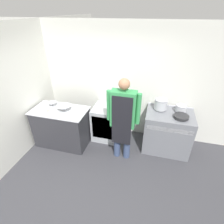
# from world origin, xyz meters

# --- Properties ---
(ground_plane) EXTENTS (14.00, 14.00, 0.00)m
(ground_plane) POSITION_xyz_m (0.00, 0.00, 0.00)
(ground_plane) COLOR #38383D
(wall_back) EXTENTS (8.00, 0.05, 2.70)m
(wall_back) POSITION_xyz_m (0.00, 1.78, 1.35)
(wall_back) COLOR silver
(wall_back) RESTS_ON ground_plane
(wall_left) EXTENTS (0.05, 8.00, 2.70)m
(wall_left) POSITION_xyz_m (-1.84, 1.00, 1.35)
(wall_left) COLOR silver
(wall_left) RESTS_ON ground_plane
(prep_counter) EXTENTS (1.25, 0.70, 0.92)m
(prep_counter) POSITION_xyz_m (-1.14, 0.88, 0.46)
(prep_counter) COLOR #2D2D33
(prep_counter) RESTS_ON ground_plane
(stove) EXTENTS (1.00, 0.75, 0.95)m
(stove) POSITION_xyz_m (1.26, 1.33, 0.47)
(stove) COLOR slate
(stove) RESTS_ON ground_plane
(fridge_unit) EXTENTS (0.70, 0.67, 0.85)m
(fridge_unit) POSITION_xyz_m (-0.16, 1.39, 0.42)
(fridge_unit) COLOR #A8ADB2
(fridge_unit) RESTS_ON ground_plane
(person_cook) EXTENTS (0.66, 0.24, 1.82)m
(person_cook) POSITION_xyz_m (0.33, 0.78, 1.05)
(person_cook) COLOR #38476B
(person_cook) RESTS_ON ground_plane
(mixing_bowl) EXTENTS (0.32, 0.32, 0.12)m
(mixing_bowl) POSITION_xyz_m (-1.02, 0.90, 0.98)
(mixing_bowl) COLOR #B2B5BC
(mixing_bowl) RESTS_ON prep_counter
(small_bowl) EXTENTS (0.21, 0.21, 0.09)m
(small_bowl) POSITION_xyz_m (-1.40, 1.04, 0.96)
(small_bowl) COLOR #B2B5BC
(small_bowl) RESTS_ON prep_counter
(plastic_tub) EXTENTS (0.10, 0.10, 0.07)m
(plastic_tub) POSITION_xyz_m (-1.36, 0.73, 0.95)
(plastic_tub) COLOR silver
(plastic_tub) RESTS_ON prep_counter
(stock_pot) EXTENTS (0.28, 0.28, 0.25)m
(stock_pot) POSITION_xyz_m (1.04, 1.46, 1.08)
(stock_pot) COLOR #B2B5BC
(stock_pot) RESTS_ON stove
(saute_pan) EXTENTS (0.30, 0.30, 0.05)m
(saute_pan) POSITION_xyz_m (1.46, 1.20, 0.98)
(saute_pan) COLOR #262628
(saute_pan) RESTS_ON stove
(sauce_pot) EXTENTS (0.23, 0.23, 0.16)m
(sauce_pot) POSITION_xyz_m (1.46, 1.46, 1.03)
(sauce_pot) COLOR #B2B5BC
(sauce_pot) RESTS_ON stove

